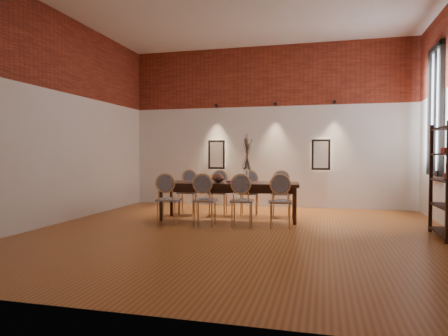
% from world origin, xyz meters
% --- Properties ---
extents(floor, '(7.00, 7.00, 0.02)m').
position_xyz_m(floor, '(0.00, 0.00, -0.01)').
color(floor, '#9B5421').
rests_on(floor, ground).
extents(wall_back, '(7.00, 0.10, 4.00)m').
position_xyz_m(wall_back, '(0.00, 3.55, 2.00)').
color(wall_back, silver).
rests_on(wall_back, ground).
extents(wall_front, '(7.00, 0.10, 4.00)m').
position_xyz_m(wall_front, '(0.00, -3.55, 2.00)').
color(wall_front, silver).
rests_on(wall_front, ground).
extents(wall_left, '(0.10, 7.00, 4.00)m').
position_xyz_m(wall_left, '(-3.55, 0.00, 2.00)').
color(wall_left, silver).
rests_on(wall_left, ground).
extents(brick_band_back, '(7.00, 0.02, 1.50)m').
position_xyz_m(brick_band_back, '(0.00, 3.48, 3.25)').
color(brick_band_back, maroon).
rests_on(brick_band_back, ground).
extents(brick_band_left, '(0.02, 7.00, 1.50)m').
position_xyz_m(brick_band_left, '(-3.48, 0.00, 3.25)').
color(brick_band_left, maroon).
rests_on(brick_band_left, ground).
extents(niche_left, '(0.36, 0.06, 0.66)m').
position_xyz_m(niche_left, '(-1.30, 3.45, 1.30)').
color(niche_left, '#FFEAC6').
rests_on(niche_left, wall_back).
extents(niche_right, '(0.36, 0.06, 0.66)m').
position_xyz_m(niche_right, '(1.30, 3.45, 1.30)').
color(niche_right, '#FFEAC6').
rests_on(niche_right, wall_back).
extents(spot_fixture_left, '(0.08, 0.10, 0.08)m').
position_xyz_m(spot_fixture_left, '(-1.30, 3.42, 2.55)').
color(spot_fixture_left, black).
rests_on(spot_fixture_left, wall_back).
extents(spot_fixture_mid, '(0.08, 0.10, 0.08)m').
position_xyz_m(spot_fixture_mid, '(0.20, 3.42, 2.55)').
color(spot_fixture_mid, black).
rests_on(spot_fixture_mid, wall_back).
extents(spot_fixture_right, '(0.08, 0.10, 0.08)m').
position_xyz_m(spot_fixture_right, '(1.60, 3.42, 2.55)').
color(spot_fixture_right, black).
rests_on(spot_fixture_right, wall_back).
extents(window_glass, '(0.02, 0.78, 2.38)m').
position_xyz_m(window_glass, '(3.46, 2.00, 2.15)').
color(window_glass, silver).
rests_on(window_glass, wall_right).
extents(window_frame, '(0.08, 0.90, 2.50)m').
position_xyz_m(window_frame, '(3.44, 2.00, 2.15)').
color(window_frame, black).
rests_on(window_frame, wall_right).
extents(window_mullion, '(0.06, 0.06, 2.40)m').
position_xyz_m(window_mullion, '(3.44, 2.00, 2.15)').
color(window_mullion, black).
rests_on(window_mullion, wall_right).
extents(dining_table, '(2.81, 1.13, 0.75)m').
position_xyz_m(dining_table, '(-0.47, 1.27, 0.38)').
color(dining_table, '#36190E').
rests_on(dining_table, floor).
extents(chair_near_a, '(0.48, 0.48, 0.94)m').
position_xyz_m(chair_near_a, '(-1.42, 0.46, 0.47)').
color(chair_near_a, tan).
rests_on(chair_near_a, floor).
extents(chair_near_b, '(0.48, 0.48, 0.94)m').
position_xyz_m(chair_near_b, '(-0.74, 0.52, 0.47)').
color(chair_near_b, tan).
rests_on(chair_near_b, floor).
extents(chair_near_c, '(0.48, 0.48, 0.94)m').
position_xyz_m(chair_near_c, '(-0.06, 0.58, 0.47)').
color(chair_near_c, tan).
rests_on(chair_near_c, floor).
extents(chair_near_d, '(0.48, 0.48, 0.94)m').
position_xyz_m(chair_near_d, '(0.62, 0.65, 0.47)').
color(chair_near_d, tan).
rests_on(chair_near_d, floor).
extents(chair_far_a, '(0.48, 0.48, 0.94)m').
position_xyz_m(chair_far_a, '(-1.55, 1.89, 0.47)').
color(chair_far_a, tan).
rests_on(chair_far_a, floor).
extents(chair_far_b, '(0.48, 0.48, 0.94)m').
position_xyz_m(chair_far_b, '(-0.87, 1.95, 0.47)').
color(chair_far_b, tan).
rests_on(chair_far_b, floor).
extents(chair_far_c, '(0.48, 0.48, 0.94)m').
position_xyz_m(chair_far_c, '(-0.19, 2.02, 0.47)').
color(chair_far_c, tan).
rests_on(chair_far_c, floor).
extents(chair_far_d, '(0.48, 0.48, 0.94)m').
position_xyz_m(chair_far_d, '(0.49, 2.08, 0.47)').
color(chair_far_d, tan).
rests_on(chair_far_d, floor).
extents(vase, '(0.14, 0.14, 0.30)m').
position_xyz_m(vase, '(-0.11, 1.30, 0.90)').
color(vase, silver).
rests_on(vase, dining_table).
extents(dried_branches, '(0.50, 0.50, 0.70)m').
position_xyz_m(dried_branches, '(-0.11, 1.30, 1.35)').
color(dried_branches, '#433626').
rests_on(dried_branches, vase).
extents(bowl, '(0.24, 0.24, 0.18)m').
position_xyz_m(bowl, '(-0.67, 1.20, 0.84)').
color(bowl, brown).
rests_on(bowl, dining_table).
extents(book, '(0.28, 0.20, 0.03)m').
position_xyz_m(book, '(-0.39, 1.30, 0.77)').
color(book, '#7B2359').
rests_on(book, dining_table).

